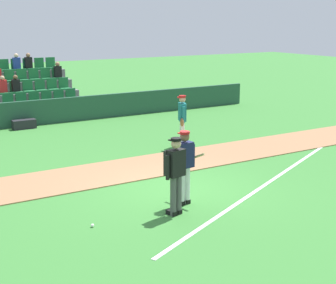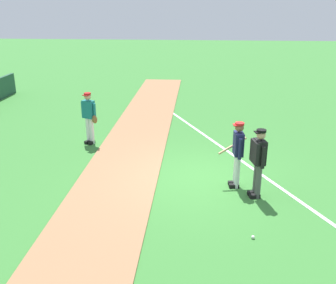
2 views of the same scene
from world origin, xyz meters
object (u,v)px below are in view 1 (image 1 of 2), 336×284
Objects in this scene: umpire_home_plate at (175,172)px; baseball at (92,225)px; batter_navy_jersey at (185,165)px; equipment_bag at (24,124)px; runner_teal_jersey at (182,119)px.

umpire_home_plate is 23.78× the size of baseball.
umpire_home_plate is at bearing -140.17° from batter_navy_jersey.
baseball is (-1.87, 0.29, -0.96)m from umpire_home_plate.
baseball is 0.08× the size of equipment_bag.
runner_teal_jersey is at bearing 55.85° from umpire_home_plate.
batter_navy_jersey is 1.00× the size of umpire_home_plate.
umpire_home_plate is at bearing -8.79° from baseball.
batter_navy_jersey is at bearing -85.41° from equipment_bag.
equipment_bag is at bearing 81.53° from baseball.
batter_navy_jersey reaches higher than equipment_bag.
umpire_home_plate is 2.12m from baseball.
equipment_bag is (-0.30, 10.82, -0.82)m from umpire_home_plate.
baseball is at bearing -176.32° from batter_navy_jersey.
batter_navy_jersey and umpire_home_plate have the same top height.
baseball is at bearing 171.21° from umpire_home_plate.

